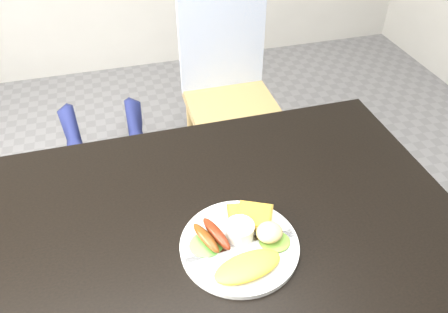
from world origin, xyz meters
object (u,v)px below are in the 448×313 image
at_px(dining_chair, 232,108).
at_px(plate, 239,245).
at_px(person, 83,97).
at_px(dining_table, 200,242).

xyz_separation_m(dining_chair, plate, (-0.27, -0.94, 0.31)).
height_order(person, plate, person).
bearing_deg(person, plate, 116.90).
distance_m(dining_table, plate, 0.09).
bearing_deg(person, dining_chair, -144.39).
bearing_deg(dining_table, dining_chair, 69.13).
height_order(dining_table, dining_chair, dining_table).
bearing_deg(dining_table, plate, -35.06).
relative_size(person, plate, 6.84).
bearing_deg(dining_chair, dining_table, -110.61).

